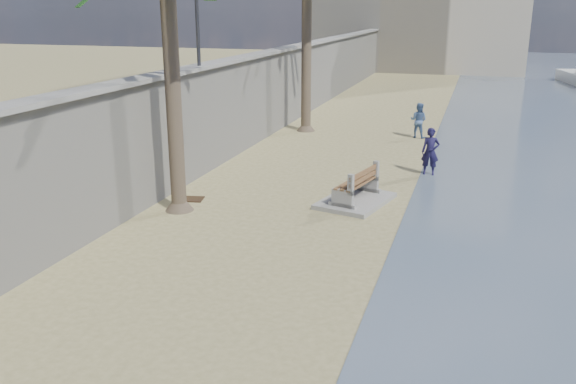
{
  "coord_description": "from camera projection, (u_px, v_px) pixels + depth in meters",
  "views": [
    {
      "loc": [
        3.69,
        -6.32,
        5.48
      ],
      "look_at": [
        -0.5,
        7.0,
        1.2
      ],
      "focal_mm": 38.0,
      "sensor_mm": 36.0,
      "label": 1
    }
  ],
  "objects": [
    {
      "name": "bench_far",
      "position": [
        356.0,
        189.0,
        17.53
      ],
      "size": [
        2.14,
        2.7,
        1.0
      ],
      "color": "gray",
      "rests_on": "ground_plane"
    },
    {
      "name": "seawall",
      "position": [
        275.0,
        91.0,
        27.65
      ],
      "size": [
        0.45,
        70.0,
        3.5
      ],
      "primitive_type": "cube",
      "color": "gray",
      "rests_on": "ground_plane"
    },
    {
      "name": "debris_c",
      "position": [
        192.0,
        199.0,
        17.96
      ],
      "size": [
        0.78,
        0.67,
        0.03
      ],
      "primitive_type": "cube",
      "rotation": [
        0.0,
        0.0,
        0.2
      ],
      "color": "#382616",
      "rests_on": "ground_plane"
    },
    {
      "name": "person_b",
      "position": [
        419.0,
        119.0,
        26.15
      ],
      "size": [
        0.93,
        0.79,
        1.67
      ],
      "primitive_type": "imported",
      "rotation": [
        0.0,
        0.0,
        2.91
      ],
      "color": "#476292",
      "rests_on": "ground_plane"
    },
    {
      "name": "person_a",
      "position": [
        431.0,
        148.0,
        20.33
      ],
      "size": [
        0.67,
        0.47,
        1.84
      ],
      "primitive_type": "imported",
      "rotation": [
        0.0,
        0.0,
        0.03
      ],
      "color": "#171335",
      "rests_on": "ground_plane"
    },
    {
      "name": "wall_cap",
      "position": [
        275.0,
        51.0,
        27.12
      ],
      "size": [
        0.8,
        70.0,
        0.12
      ],
      "primitive_type": "cube",
      "color": "gray",
      "rests_on": "seawall"
    }
  ]
}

